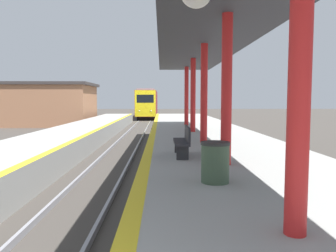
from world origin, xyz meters
The scene contains 5 objects.
train centered at (0.00, 50.06, 2.19)m, with size 2.79×16.94×4.30m.
station_canopy centered at (3.81, 12.04, 4.91)m, with size 3.69×22.77×4.16m.
trash_bin centered at (3.22, 5.62, 1.46)m, with size 0.61×0.61×0.86m.
bench centered at (2.77, 8.85, 1.52)m, with size 0.44×1.60×0.92m.
station_building centered at (-11.73, 34.64, 2.30)m, with size 12.93×7.34×4.57m.
Camera 1 is at (2.09, -1.12, 2.76)m, focal length 35.00 mm.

